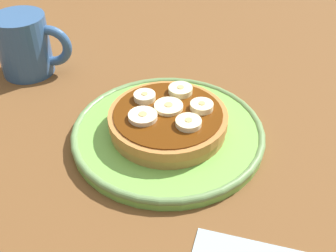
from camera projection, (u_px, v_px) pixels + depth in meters
The scene contains 10 objects.
ground_plane at pixel (168, 147), 53.65cm from camera, with size 140.00×140.00×3.00cm, color brown.
plate at pixel (168, 133), 52.18cm from camera, with size 23.84×23.84×1.60cm.
pancake_stack at pixel (170, 123), 50.73cm from camera, with size 14.44×14.44×2.64cm.
banana_slice_0 at pixel (167, 107), 50.86cm from camera, with size 3.52×3.52×0.70cm.
banana_slice_1 at pixel (143, 117), 49.23cm from camera, with size 3.44×3.44×0.82cm.
banana_slice_2 at pixel (145, 97), 52.25cm from camera, with size 2.73×2.73×0.99cm.
banana_slice_3 at pixel (202, 107), 50.64cm from camera, with size 2.81×2.81×1.01cm.
banana_slice_4 at pixel (188, 123), 48.23cm from camera, with size 3.01×3.01×0.91cm.
banana_slice_5 at pixel (180, 90), 53.36cm from camera, with size 3.04×3.04×1.01cm.
coffee_mug at pixel (26, 44), 62.21cm from camera, with size 11.11×7.69×9.07cm.
Camera 1 is at (3.06, -40.11, 34.11)cm, focal length 45.06 mm.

